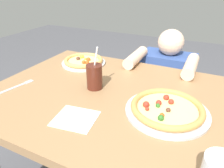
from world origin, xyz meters
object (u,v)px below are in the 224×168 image
object	(u,v)px
pizza_near	(167,109)
diner_seated	(164,96)
pizza_far	(84,61)
fork	(17,87)
drink_cup_colored	(94,77)

from	to	relation	value
pizza_near	diner_seated	xyz separation A→B (m)	(-0.14, 0.70, -0.34)
pizza_near	pizza_far	world-z (taller)	same
fork	diner_seated	bearing A→B (deg)	53.54
pizza_far	diner_seated	xyz separation A→B (m)	(0.46, 0.39, -0.34)
pizza_far	diner_seated	bearing A→B (deg)	40.22
pizza_far	diner_seated	distance (m)	0.69
pizza_near	diner_seated	size ratio (longest dim) A/B	0.36
drink_cup_colored	fork	xyz separation A→B (m)	(-0.36, -0.16, -0.06)
diner_seated	pizza_far	bearing A→B (deg)	-139.78
drink_cup_colored	fork	world-z (taller)	drink_cup_colored
drink_cup_colored	fork	distance (m)	0.40
pizza_near	pizza_far	bearing A→B (deg)	152.71
drink_cup_colored	diner_seated	bearing A→B (deg)	70.00
pizza_far	drink_cup_colored	xyz separation A→B (m)	(0.23, -0.25, 0.04)
pizza_near	diner_seated	distance (m)	0.79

